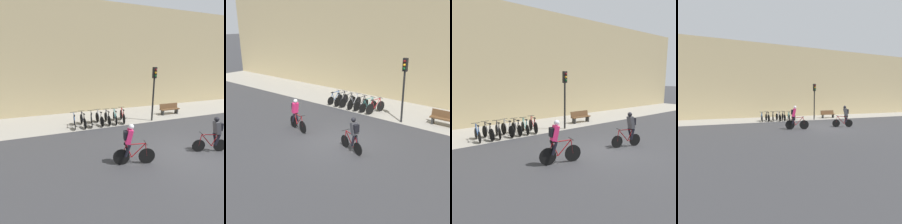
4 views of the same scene
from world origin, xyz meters
TOP-DOWN VIEW (x-y plane):
  - ground at (0.00, 0.00)m, footprint 200.00×200.00m
  - kerb_strip at (0.00, 6.75)m, footprint 44.00×4.50m
  - building_facade at (0.00, 9.30)m, footprint 44.00×0.60m
  - cyclist_pink at (-2.96, 0.01)m, footprint 1.73×0.61m
  - cyclist_grey at (1.27, -0.33)m, footprint 1.59×0.64m
  - parked_bike_0 at (-4.50, 5.33)m, footprint 0.46×1.57m
  - parked_bike_1 at (-3.92, 5.34)m, footprint 0.46×1.73m
  - parked_bike_2 at (-3.34, 5.34)m, footprint 0.46×1.62m
  - parked_bike_3 at (-2.76, 5.34)m, footprint 0.46×1.76m
  - parked_bike_4 at (-2.18, 5.34)m, footprint 0.46×1.65m
  - parked_bike_5 at (-1.61, 5.33)m, footprint 0.49×1.66m
  - parked_bike_6 at (-1.03, 5.34)m, footprint 0.50×1.74m
  - traffic_light_pole at (1.14, 4.80)m, footprint 0.26×0.30m
  - bench at (3.44, 5.80)m, footprint 1.74×0.44m

SIDE VIEW (x-z plane):
  - ground at x=0.00m, z-range 0.00..0.00m
  - kerb_strip at x=0.00m, z-range 0.00..0.01m
  - parked_bike_0 at x=-4.50m, z-range -0.09..0.85m
  - parked_bike_5 at x=-1.61m, z-range -0.09..0.86m
  - parked_bike_2 at x=-3.34m, z-range -0.09..0.88m
  - parked_bike_4 at x=-2.18m, z-range -0.09..0.88m
  - parked_bike_1 at x=-3.92m, z-range -0.08..0.90m
  - parked_bike_3 at x=-2.76m, z-range -0.08..0.90m
  - parked_bike_6 at x=-1.03m, z-range -0.08..0.91m
  - bench at x=3.44m, z-range 0.03..0.92m
  - cyclist_pink at x=-2.96m, z-range 0.05..1.84m
  - cyclist_grey at x=1.27m, z-range 0.07..1.82m
  - traffic_light_pole at x=1.14m, z-range 0.73..4.61m
  - building_facade at x=0.00m, z-range 0.00..8.92m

